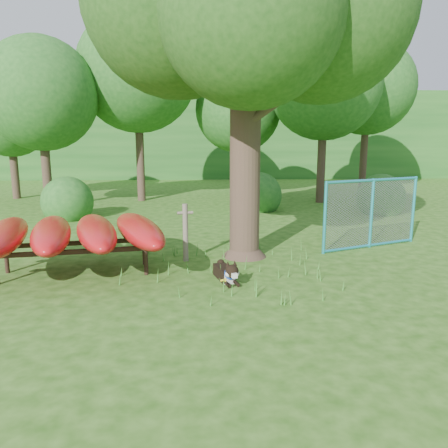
{
  "coord_description": "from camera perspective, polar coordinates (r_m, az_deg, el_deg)",
  "views": [
    {
      "loc": [
        -0.29,
        -8.01,
        2.83
      ],
      "look_at": [
        0.2,
        1.2,
        1.0
      ],
      "focal_mm": 35.0,
      "sensor_mm": 36.0,
      "label": 1
    }
  ],
  "objects": [
    {
      "name": "bg_tree_b",
      "position": [
        20.38,
        -11.28,
        18.85
      ],
      "size": [
        5.2,
        5.2,
        8.22
      ],
      "color": "#3A291F",
      "rests_on": "ground"
    },
    {
      "name": "shrub_mid",
      "position": [
        17.39,
        4.55,
        1.81
      ],
      "size": [
        1.8,
        1.8,
        1.8
      ],
      "primitive_type": "sphere",
      "color": "#1F5B1D",
      "rests_on": "ground"
    },
    {
      "name": "kayak_rack",
      "position": [
        9.59,
        -19.01,
        -1.13
      ],
      "size": [
        4.31,
        3.84,
        1.15
      ],
      "rotation": [
        0.0,
        0.0,
        0.17
      ],
      "color": "black",
      "rests_on": "ground"
    },
    {
      "name": "wildflower_clump",
      "position": [
        8.16,
        -0.04,
        -7.49
      ],
      "size": [
        0.12,
        0.11,
        0.26
      ],
      "rotation": [
        0.0,
        0.0,
        0.31
      ],
      "color": "#40852B",
      "rests_on": "ground"
    },
    {
      "name": "ground",
      "position": [
        8.5,
        -0.92,
        -8.23
      ],
      "size": [
        80.0,
        80.0,
        0.0
      ],
      "primitive_type": "plane",
      "color": "#234F0F",
      "rests_on": "ground"
    },
    {
      "name": "shrub_left",
      "position": [
        16.45,
        -19.64,
        0.65
      ],
      "size": [
        1.8,
        1.8,
        1.8
      ],
      "primitive_type": "sphere",
      "color": "#1F5B1D",
      "rests_on": "ground"
    },
    {
      "name": "wooded_hillside",
      "position": [
        36.01,
        -2.66,
        11.47
      ],
      "size": [
        80.0,
        12.0,
        6.0
      ],
      "primitive_type": "cube",
      "color": "#1F5B1D",
      "rests_on": "ground"
    },
    {
      "name": "shrub_right",
      "position": [
        17.62,
        19.66,
        1.31
      ],
      "size": [
        1.8,
        1.8,
        1.8
      ],
      "primitive_type": "sphere",
      "color": "#1F5B1D",
      "rests_on": "ground"
    },
    {
      "name": "bg_tree_d",
      "position": [
        19.86,
        13.02,
        17.46
      ],
      "size": [
        4.8,
        4.8,
        7.5
      ],
      "color": "#3A291F",
      "rests_on": "ground"
    },
    {
      "name": "fence_section",
      "position": [
        11.92,
        18.71,
        1.33
      ],
      "size": [
        2.89,
        1.25,
        3.01
      ],
      "rotation": [
        0.0,
        0.0,
        0.39
      ],
      "color": "#28A4BB",
      "rests_on": "ground"
    },
    {
      "name": "bg_tree_a",
      "position": [
        19.12,
        -22.85,
        15.33
      ],
      "size": [
        4.4,
        4.4,
        6.7
      ],
      "color": "#3A291F",
      "rests_on": "ground"
    },
    {
      "name": "wooden_post",
      "position": [
        10.1,
        -5.06,
        -0.92
      ],
      "size": [
        0.37,
        0.14,
        1.35
      ],
      "rotation": [
        0.0,
        0.0,
        0.17
      ],
      "color": "#63584A",
      "rests_on": "ground"
    },
    {
      "name": "bg_tree_e",
      "position": [
        23.64,
        18.26,
        16.5
      ],
      "size": [
        4.6,
        4.6,
        7.55
      ],
      "color": "#3A291F",
      "rests_on": "ground"
    },
    {
      "name": "bg_tree_f",
      "position": [
        22.76,
        -26.21,
        12.36
      ],
      "size": [
        3.6,
        3.6,
        5.55
      ],
      "color": "#3A291F",
      "rests_on": "ground"
    },
    {
      "name": "husky_dog",
      "position": [
        8.76,
        0.38,
        -6.39
      ],
      "size": [
        0.5,
        1.13,
        0.51
      ],
      "rotation": [
        0.0,
        0.0,
        0.26
      ],
      "color": "black",
      "rests_on": "ground"
    },
    {
      "name": "bg_tree_c",
      "position": [
        21.12,
        1.87,
        14.67
      ],
      "size": [
        4.0,
        4.0,
        6.12
      ],
      "color": "#3A291F",
      "rests_on": "ground"
    }
  ]
}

